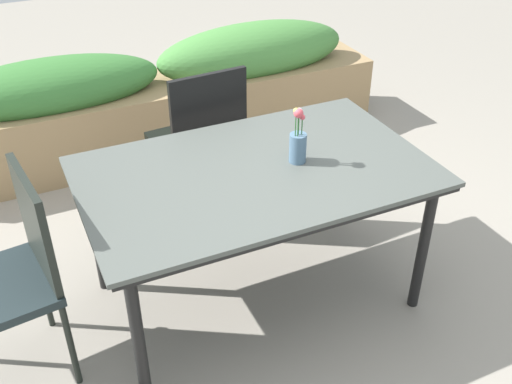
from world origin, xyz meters
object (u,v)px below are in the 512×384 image
chair_end_left (12,270)px  flower_vase (298,143)px  chair_far_side (201,136)px  planter_box (162,97)px  dining_table (256,181)px

chair_end_left → flower_vase: size_ratio=3.50×
chair_far_side → planter_box: (0.05, 0.93, -0.16)m
dining_table → planter_box: 1.74m
dining_table → chair_end_left: chair_end_left is taller
chair_end_left → flower_vase: 1.31m
chair_far_side → flower_vase: bearing=-81.3°
dining_table → flower_vase: size_ratio=5.72×
planter_box → flower_vase: bearing=-85.5°
chair_end_left → flower_vase: bearing=-98.8°
dining_table → flower_vase: 0.25m
chair_far_side → dining_table: bearing=-95.4°
flower_vase → chair_far_side: bearing=103.0°
dining_table → flower_vase: flower_vase is taller
flower_vase → dining_table: bearing=175.2°
dining_table → chair_far_side: size_ratio=1.62×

